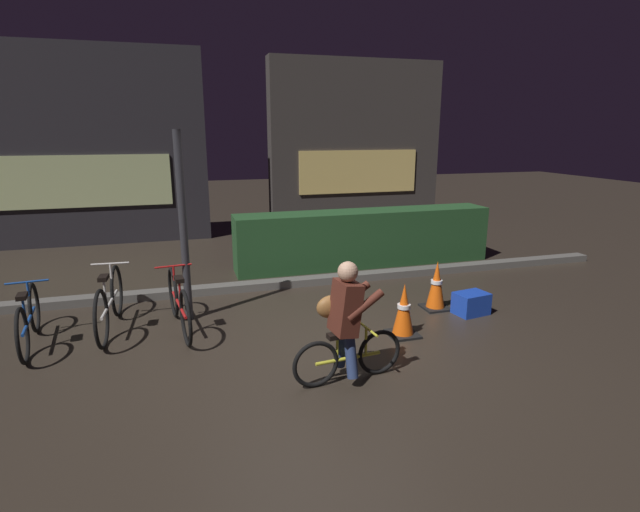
{
  "coord_description": "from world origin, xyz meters",
  "views": [
    {
      "loc": [
        -1.51,
        -5.17,
        2.46
      ],
      "look_at": [
        0.2,
        0.6,
        0.9
      ],
      "focal_mm": 27.41,
      "sensor_mm": 36.0,
      "label": 1
    }
  ],
  "objects_px": {
    "blue_crate": "(471,303)",
    "cyclist": "(345,322)",
    "parked_bike_leftmost": "(28,319)",
    "traffic_cone_far": "(436,286)",
    "street_post": "(183,229)",
    "parked_bike_center_left": "(179,303)",
    "traffic_cone_near": "(404,311)",
    "parked_bike_left_mid": "(110,303)"
  },
  "relations": [
    {
      "from": "blue_crate",
      "to": "cyclist",
      "type": "bearing_deg",
      "value": -151.38
    },
    {
      "from": "parked_bike_leftmost",
      "to": "traffic_cone_far",
      "type": "distance_m",
      "value": 5.17
    },
    {
      "from": "street_post",
      "to": "parked_bike_center_left",
      "type": "xyz_separation_m",
      "value": [
        -0.12,
        -0.34,
        -0.88
      ]
    },
    {
      "from": "parked_bike_center_left",
      "to": "traffic_cone_near",
      "type": "bearing_deg",
      "value": -117.88
    },
    {
      "from": "parked_bike_leftmost",
      "to": "cyclist",
      "type": "distance_m",
      "value": 3.73
    },
    {
      "from": "cyclist",
      "to": "parked_bike_center_left",
      "type": "bearing_deg",
      "value": 125.16
    },
    {
      "from": "parked_bike_leftmost",
      "to": "parked_bike_left_mid",
      "type": "height_order",
      "value": "parked_bike_left_mid"
    },
    {
      "from": "parked_bike_leftmost",
      "to": "blue_crate",
      "type": "height_order",
      "value": "parked_bike_leftmost"
    },
    {
      "from": "blue_crate",
      "to": "street_post",
      "type": "bearing_deg",
      "value": 166.41
    },
    {
      "from": "parked_bike_left_mid",
      "to": "blue_crate",
      "type": "xyz_separation_m",
      "value": [
        4.68,
        -0.79,
        -0.21
      ]
    },
    {
      "from": "parked_bike_center_left",
      "to": "blue_crate",
      "type": "bearing_deg",
      "value": -106.07
    },
    {
      "from": "traffic_cone_far",
      "to": "street_post",
      "type": "bearing_deg",
      "value": 170.22
    },
    {
      "from": "parked_bike_left_mid",
      "to": "traffic_cone_near",
      "type": "distance_m",
      "value": 3.66
    },
    {
      "from": "parked_bike_left_mid",
      "to": "blue_crate",
      "type": "distance_m",
      "value": 4.75
    },
    {
      "from": "traffic_cone_near",
      "to": "parked_bike_left_mid",
      "type": "bearing_deg",
      "value": 160.94
    },
    {
      "from": "street_post",
      "to": "parked_bike_center_left",
      "type": "distance_m",
      "value": 0.95
    },
    {
      "from": "parked_bike_left_mid",
      "to": "cyclist",
      "type": "xyz_separation_m",
      "value": [
        2.4,
        -2.03,
        0.26
      ]
    },
    {
      "from": "parked_bike_left_mid",
      "to": "traffic_cone_near",
      "type": "bearing_deg",
      "value": -105.67
    },
    {
      "from": "parked_bike_leftmost",
      "to": "parked_bike_center_left",
      "type": "xyz_separation_m",
      "value": [
        1.68,
        0.01,
        0.02
      ]
    },
    {
      "from": "blue_crate",
      "to": "traffic_cone_far",
      "type": "bearing_deg",
      "value": 138.65
    },
    {
      "from": "parked_bike_left_mid",
      "to": "parked_bike_center_left",
      "type": "relative_size",
      "value": 1.04
    },
    {
      "from": "street_post",
      "to": "parked_bike_center_left",
      "type": "height_order",
      "value": "street_post"
    },
    {
      "from": "parked_bike_center_left",
      "to": "traffic_cone_far",
      "type": "distance_m",
      "value": 3.49
    },
    {
      "from": "parked_bike_left_mid",
      "to": "traffic_cone_far",
      "type": "bearing_deg",
      "value": -92.88
    },
    {
      "from": "street_post",
      "to": "traffic_cone_far",
      "type": "height_order",
      "value": "street_post"
    },
    {
      "from": "traffic_cone_far",
      "to": "traffic_cone_near",
      "type": "bearing_deg",
      "value": -139.77
    },
    {
      "from": "parked_bike_center_left",
      "to": "cyclist",
      "type": "distance_m",
      "value": 2.41
    },
    {
      "from": "parked_bike_leftmost",
      "to": "cyclist",
      "type": "height_order",
      "value": "cyclist"
    },
    {
      "from": "street_post",
      "to": "parked_bike_left_mid",
      "type": "distance_m",
      "value": 1.29
    },
    {
      "from": "cyclist",
      "to": "traffic_cone_near",
      "type": "bearing_deg",
      "value": 32.62
    },
    {
      "from": "cyclist",
      "to": "parked_bike_left_mid",
      "type": "bearing_deg",
      "value": 133.84
    },
    {
      "from": "traffic_cone_far",
      "to": "blue_crate",
      "type": "relative_size",
      "value": 1.58
    },
    {
      "from": "traffic_cone_near",
      "to": "traffic_cone_far",
      "type": "distance_m",
      "value": 1.12
    },
    {
      "from": "parked_bike_left_mid",
      "to": "parked_bike_center_left",
      "type": "bearing_deg",
      "value": -102.12
    },
    {
      "from": "traffic_cone_near",
      "to": "traffic_cone_far",
      "type": "relative_size",
      "value": 0.96
    },
    {
      "from": "street_post",
      "to": "blue_crate",
      "type": "height_order",
      "value": "street_post"
    },
    {
      "from": "parked_bike_center_left",
      "to": "cyclist",
      "type": "relative_size",
      "value": 1.35
    },
    {
      "from": "parked_bike_left_mid",
      "to": "street_post",
      "type": "bearing_deg",
      "value": -80.29
    },
    {
      "from": "street_post",
      "to": "traffic_cone_near",
      "type": "bearing_deg",
      "value": -27.42
    },
    {
      "from": "street_post",
      "to": "traffic_cone_far",
      "type": "xyz_separation_m",
      "value": [
        3.36,
        -0.58,
        -0.9
      ]
    },
    {
      "from": "parked_bike_leftmost",
      "to": "parked_bike_center_left",
      "type": "height_order",
      "value": "parked_bike_center_left"
    },
    {
      "from": "parked_bike_center_left",
      "to": "parked_bike_left_mid",
      "type": "bearing_deg",
      "value": 66.77
    }
  ]
}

